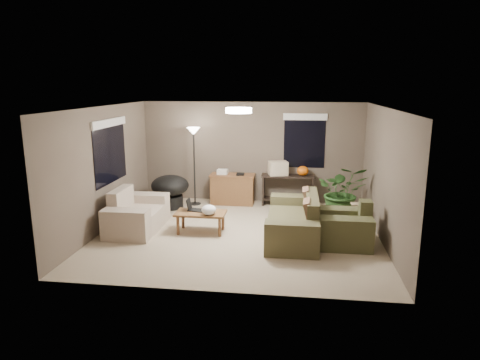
# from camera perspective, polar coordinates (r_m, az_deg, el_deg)

# --- Properties ---
(room_shell) EXTENTS (5.50, 5.50, 5.50)m
(room_shell) POSITION_cam_1_polar(r_m,az_deg,el_deg) (8.31, -0.18, 1.04)
(room_shell) COLOR #BBA98B
(room_shell) RESTS_ON ground
(main_sofa) EXTENTS (0.95, 2.20, 0.85)m
(main_sofa) POSITION_cam_1_polar(r_m,az_deg,el_deg) (8.41, 7.30, -5.66)
(main_sofa) COLOR #4A472C
(main_sofa) RESTS_ON ground
(throw_pillows) EXTENTS (0.26, 1.36, 0.47)m
(throw_pillows) POSITION_cam_1_polar(r_m,az_deg,el_deg) (8.31, 9.13, -3.38)
(throw_pillows) COLOR #8C7251
(throw_pillows) RESTS_ON main_sofa
(loveseat) EXTENTS (0.90, 1.60, 0.85)m
(loveseat) POSITION_cam_1_polar(r_m,az_deg,el_deg) (9.04, -13.71, -4.60)
(loveseat) COLOR beige
(loveseat) RESTS_ON ground
(armchair) EXTENTS (0.95, 1.00, 0.85)m
(armchair) POSITION_cam_1_polar(r_m,az_deg,el_deg) (8.24, 13.82, -6.31)
(armchair) COLOR #505131
(armchair) RESTS_ON ground
(coffee_table) EXTENTS (1.00, 0.55, 0.42)m
(coffee_table) POSITION_cam_1_polar(r_m,az_deg,el_deg) (8.63, -5.27, -4.68)
(coffee_table) COLOR brown
(coffee_table) RESTS_ON ground
(laptop) EXTENTS (0.38, 0.29, 0.24)m
(laptop) POSITION_cam_1_polar(r_m,az_deg,el_deg) (8.73, -6.22, -3.68)
(laptop) COLOR black
(laptop) RESTS_ON coffee_table
(plastic_bag) EXTENTS (0.37, 0.36, 0.20)m
(plastic_bag) POSITION_cam_1_polar(r_m,az_deg,el_deg) (8.40, -4.18, -3.99)
(plastic_bag) COLOR white
(plastic_bag) RESTS_ON coffee_table
(desk) EXTENTS (1.10, 0.50, 0.75)m
(desk) POSITION_cam_1_polar(r_m,az_deg,el_deg) (10.62, -0.99, -1.20)
(desk) COLOR brown
(desk) RESTS_ON ground
(desk_papers) EXTENTS (0.67, 0.27, 0.12)m
(desk_papers) POSITION_cam_1_polar(r_m,az_deg,el_deg) (10.54, -1.85, 1.05)
(desk_papers) COLOR silver
(desk_papers) RESTS_ON desk
(console_table) EXTENTS (1.30, 0.40, 0.75)m
(console_table) POSITION_cam_1_polar(r_m,az_deg,el_deg) (10.57, 6.40, -1.01)
(console_table) COLOR black
(console_table) RESTS_ON ground
(pumpkin) EXTENTS (0.31, 0.31, 0.23)m
(pumpkin) POSITION_cam_1_polar(r_m,az_deg,el_deg) (10.48, 8.37, 1.22)
(pumpkin) COLOR orange
(pumpkin) RESTS_ON console_table
(cardboard_box) EXTENTS (0.52, 0.44, 0.33)m
(cardboard_box) POSITION_cam_1_polar(r_m,az_deg,el_deg) (10.48, 5.09, 1.58)
(cardboard_box) COLOR beige
(cardboard_box) RESTS_ON console_table
(papasan_chair) EXTENTS (1.07, 1.07, 0.80)m
(papasan_chair) POSITION_cam_1_polar(r_m,az_deg,el_deg) (10.39, -9.30, -1.18)
(papasan_chair) COLOR black
(papasan_chair) RESTS_ON ground
(floor_lamp) EXTENTS (0.32, 0.32, 1.91)m
(floor_lamp) POSITION_cam_1_polar(r_m,az_deg,el_deg) (10.41, -6.19, 5.28)
(floor_lamp) COLOR black
(floor_lamp) RESTS_ON ground
(ceiling_fixture) EXTENTS (0.50, 0.50, 0.10)m
(ceiling_fixture) POSITION_cam_1_polar(r_m,az_deg,el_deg) (8.16, -0.18, 9.26)
(ceiling_fixture) COLOR white
(ceiling_fixture) RESTS_ON room_shell
(houseplant) EXTENTS (1.08, 1.20, 0.94)m
(houseplant) POSITION_cam_1_polar(r_m,az_deg,el_deg) (9.77, 13.46, -2.25)
(houseplant) COLOR #2D5923
(houseplant) RESTS_ON ground
(cat_scratching_post) EXTENTS (0.32, 0.32, 0.50)m
(cat_scratching_post) POSITION_cam_1_polar(r_m,az_deg,el_deg) (9.31, 15.17, -4.72)
(cat_scratching_post) COLOR tan
(cat_scratching_post) RESTS_ON ground
(window_left) EXTENTS (0.05, 1.56, 1.33)m
(window_left) POSITION_cam_1_polar(r_m,az_deg,el_deg) (9.26, -16.96, 5.05)
(window_left) COLOR black
(window_left) RESTS_ON room_shell
(window_back) EXTENTS (1.06, 0.05, 1.33)m
(window_back) POSITION_cam_1_polar(r_m,az_deg,el_deg) (10.61, 8.62, 6.38)
(window_back) COLOR black
(window_back) RESTS_ON room_shell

